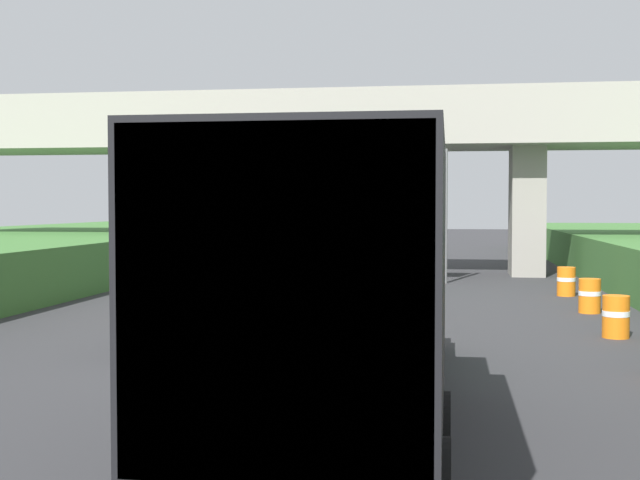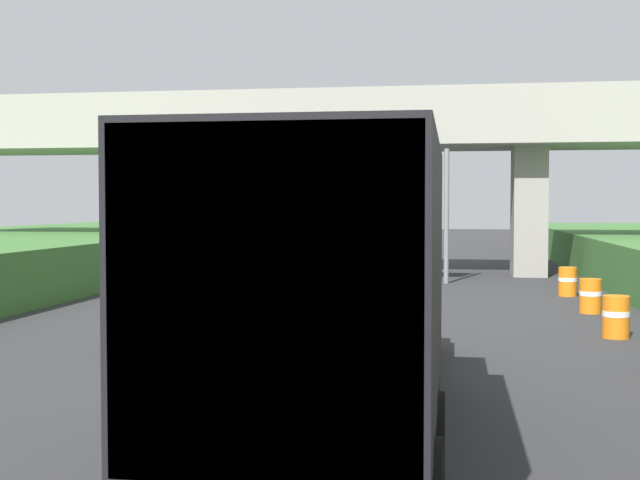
% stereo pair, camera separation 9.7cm
% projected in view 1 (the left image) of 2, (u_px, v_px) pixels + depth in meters
% --- Properties ---
extents(lane_centre_stripe, '(0.20, 94.09, 0.01)m').
position_uv_depth(lane_centre_stripe, '(358.00, 289.00, 28.38)').
color(lane_centre_stripe, white).
rests_on(lane_centre_stripe, ground).
extents(overpass_bridge, '(40.00, 4.80, 7.34)m').
position_uv_depth(overpass_bridge, '(376.00, 140.00, 34.84)').
color(overpass_bridge, '#9E998E').
rests_on(overpass_bridge, ground).
extents(overhead_highway_sign, '(5.88, 0.18, 4.84)m').
position_uv_depth(overhead_highway_sign, '(366.00, 186.00, 30.94)').
color(overhead_highway_sign, slate).
rests_on(overhead_highway_sign, ground).
extents(truck_orange, '(2.44, 7.30, 3.44)m').
position_uv_depth(truck_orange, '(238.00, 246.00, 18.50)').
color(truck_orange, black).
rests_on(truck_orange, ground).
extents(truck_black, '(2.44, 7.30, 3.44)m').
position_uv_depth(truck_black, '(337.00, 287.00, 9.18)').
color(truck_black, black).
rests_on(truck_black, ground).
extents(truck_white, '(2.44, 7.30, 3.44)m').
position_uv_depth(truck_white, '(335.00, 227.00, 34.84)').
color(truck_white, black).
rests_on(truck_white, ground).
extents(car_silver, '(1.86, 4.10, 1.72)m').
position_uv_depth(car_silver, '(320.00, 237.00, 52.48)').
color(car_silver, '#B2B5B7').
rests_on(car_silver, ground).
extents(car_green, '(1.86, 4.10, 1.72)m').
position_uv_depth(car_green, '(383.00, 316.00, 15.02)').
color(car_green, '#236B38').
rests_on(car_green, ground).
extents(construction_barrel_3, '(0.57, 0.57, 0.90)m').
position_uv_depth(construction_barrel_3, '(616.00, 316.00, 18.06)').
color(construction_barrel_3, orange).
rests_on(construction_barrel_3, ground).
extents(construction_barrel_4, '(0.57, 0.57, 0.90)m').
position_uv_depth(construction_barrel_4, '(590.00, 296.00, 22.21)').
color(construction_barrel_4, orange).
rests_on(construction_barrel_4, ground).
extents(construction_barrel_5, '(0.57, 0.57, 0.90)m').
position_uv_depth(construction_barrel_5, '(566.00, 281.00, 26.37)').
color(construction_barrel_5, orange).
rests_on(construction_barrel_5, ground).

